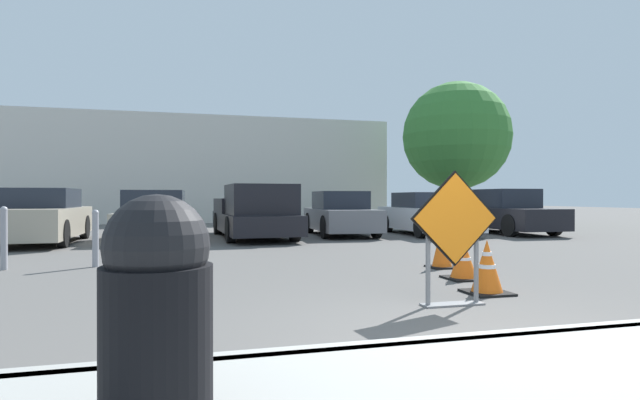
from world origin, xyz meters
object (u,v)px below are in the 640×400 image
(traffic_cone_third, at_px, (442,246))
(trash_bin, at_px, (157,309))
(bollard_nearest, at_px, (95,237))
(parked_car_third, at_px, (155,217))
(traffic_cone_second, at_px, (464,260))
(parked_car_sixth, at_px, (506,213))
(parked_car_fifth, at_px, (426,215))
(pickup_truck, at_px, (255,215))
(bollard_second, at_px, (4,236))
(parked_car_fourth, at_px, (341,215))
(road_closed_sign, at_px, (454,231))
(parked_car_second, at_px, (41,217))
(traffic_cone_nearest, at_px, (487,267))

(traffic_cone_third, distance_m, trash_bin, 7.01)
(bollard_nearest, bearing_deg, parked_car_third, 83.55)
(traffic_cone_second, relative_size, parked_car_sixth, 0.14)
(parked_car_fifth, height_order, parked_car_sixth, parked_car_sixth)
(trash_bin, bearing_deg, pickup_truck, 80.40)
(traffic_cone_third, xyz_separation_m, bollard_second, (-7.34, 1.68, 0.19))
(parked_car_fourth, relative_size, trash_bin, 3.73)
(road_closed_sign, height_order, parked_car_second, road_closed_sign)
(bollard_nearest, bearing_deg, parked_car_fifth, 30.96)
(traffic_cone_third, height_order, trash_bin, trash_bin)
(traffic_cone_third, distance_m, parked_car_fourth, 7.67)
(road_closed_sign, xyz_separation_m, parked_car_fifth, (4.78, 10.07, -0.20))
(parked_car_second, xyz_separation_m, parked_car_fifth, (11.52, 0.31, -0.04))
(parked_car_second, height_order, bollard_nearest, parked_car_second)
(road_closed_sign, relative_size, pickup_truck, 0.28)
(parked_car_third, distance_m, parked_car_fourth, 5.77)
(traffic_cone_nearest, bearing_deg, trash_bin, -141.02)
(road_closed_sign, relative_size, parked_car_sixth, 0.35)
(traffic_cone_third, bearing_deg, traffic_cone_second, -103.52)
(pickup_truck, bearing_deg, traffic_cone_nearest, 98.11)
(parked_car_second, bearing_deg, parked_car_fourth, -176.04)
(traffic_cone_third, bearing_deg, parked_car_third, 125.20)
(parked_car_second, bearing_deg, traffic_cone_nearest, 128.54)
(road_closed_sign, relative_size, parked_car_third, 0.37)
(parked_car_third, xyz_separation_m, parked_car_fourth, (5.76, 0.21, 0.00))
(parked_car_third, bearing_deg, parked_car_fourth, -176.00)
(parked_car_fourth, distance_m, bollard_second, 9.87)
(traffic_cone_second, distance_m, traffic_cone_third, 1.22)
(parked_car_second, relative_size, parked_car_sixth, 1.03)
(parked_car_second, distance_m, parked_car_sixth, 14.41)
(bollard_nearest, bearing_deg, parked_car_sixth, 23.70)
(pickup_truck, height_order, bollard_nearest, pickup_truck)
(parked_car_fourth, height_order, parked_car_sixth, parked_car_sixth)
(parked_car_third, xyz_separation_m, parked_car_fifth, (8.64, -0.19, -0.00))
(traffic_cone_second, height_order, bollard_second, bollard_second)
(traffic_cone_nearest, distance_m, parked_car_second, 11.91)
(traffic_cone_third, xyz_separation_m, parked_car_fourth, (0.51, 7.65, 0.28))
(pickup_truck, relative_size, bollard_second, 5.09)
(traffic_cone_nearest, relative_size, trash_bin, 0.62)
(parked_car_third, relative_size, parked_car_fourth, 1.00)
(parked_car_fourth, bearing_deg, parked_car_sixth, 176.67)
(parked_car_sixth, bearing_deg, parked_car_second, 1.47)
(parked_car_third, bearing_deg, road_closed_sign, 112.59)
(parked_car_third, xyz_separation_m, trash_bin, (0.79, -12.84, 0.04))
(road_closed_sign, distance_m, traffic_cone_second, 2.05)
(parked_car_third, relative_size, bollard_second, 3.84)
(road_closed_sign, height_order, parked_car_fifth, road_closed_sign)
(pickup_truck, bearing_deg, traffic_cone_second, 101.59)
(bollard_second, bearing_deg, road_closed_sign, -37.03)
(bollard_nearest, bearing_deg, trash_bin, -78.49)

